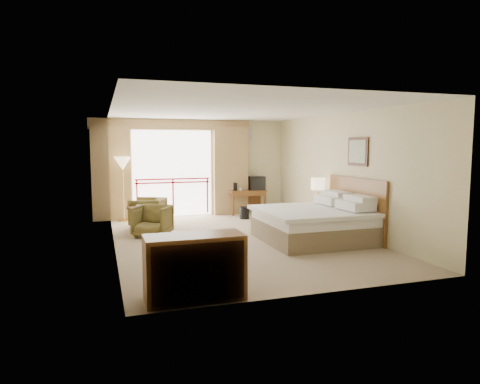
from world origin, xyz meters
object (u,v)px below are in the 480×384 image
object	(u,v)px
tv	(257,183)
side_table	(138,214)
nightstand	(318,216)
armchair_near	(153,236)
bed	(315,223)
table_lamp	(318,184)
desk	(246,195)
armchair_far	(148,227)
floor_lamp	(123,166)
wastebasket	(244,213)
dresser	(195,267)

from	to	relation	value
tv	side_table	xyz separation A→B (m)	(-3.52, -1.56, -0.50)
nightstand	armchair_near	size ratio (longest dim) A/B	0.79
bed	table_lamp	distance (m)	1.57
desk	tv	bearing A→B (deg)	-12.58
tv	nightstand	bearing A→B (deg)	-77.16
tv	side_table	bearing A→B (deg)	-156.24
armchair_far	floor_lamp	size ratio (longest dim) A/B	0.46
tv	armchair_near	distance (m)	4.09
desk	floor_lamp	distance (m)	3.59
nightstand	table_lamp	size ratio (longest dim) A/B	0.99
nightstand	armchair_near	world-z (taller)	nightstand
bed	side_table	xyz separation A→B (m)	(-3.42, 2.24, 0.01)
nightstand	armchair_near	distance (m)	3.91
tv	side_table	world-z (taller)	tv
floor_lamp	table_lamp	bearing A→B (deg)	-29.23
bed	tv	size ratio (longest dim) A/B	4.78
nightstand	wastebasket	size ratio (longest dim) A/B	1.82
floor_lamp	armchair_near	bearing A→B (deg)	-77.01
armchair_far	armchair_near	bearing A→B (deg)	22.15
floor_lamp	dresser	world-z (taller)	floor_lamp
bed	floor_lamp	distance (m)	5.29
bed	nightstand	size ratio (longest dim) A/B	3.59
bed	tv	xyz separation A→B (m)	(0.11, 3.80, 0.51)
table_lamp	armchair_near	world-z (taller)	table_lamp
side_table	tv	bearing A→B (deg)	23.89
nightstand	desk	world-z (taller)	desk
side_table	armchair_far	bearing A→B (deg)	57.67
floor_lamp	dresser	distance (m)	6.37
table_lamp	armchair_far	bearing A→B (deg)	159.27
armchair_far	armchair_near	world-z (taller)	armchair_far
bed	tv	world-z (taller)	tv
bed	dresser	size ratio (longest dim) A/B	1.68
wastebasket	dresser	world-z (taller)	dresser
table_lamp	floor_lamp	world-z (taller)	floor_lamp
tv	floor_lamp	distance (m)	3.81
wastebasket	dresser	distance (m)	6.19
desk	wastebasket	bearing A→B (deg)	-114.67
armchair_near	side_table	xyz separation A→B (m)	(-0.25, 0.72, 0.39)
desk	nightstand	bearing A→B (deg)	-73.97
bed	armchair_far	xyz separation A→B (m)	(-3.14, 2.68, -0.38)
bed	table_lamp	size ratio (longest dim) A/B	3.57
nightstand	side_table	distance (m)	4.27
armchair_near	floor_lamp	size ratio (longest dim) A/B	0.44
bed	armchair_far	distance (m)	4.15
armchair_near	desk	bearing A→B (deg)	66.67
armchair_far	bed	bearing A→B (deg)	72.89
nightstand	side_table	bearing A→B (deg)	168.05
side_table	nightstand	bearing A→B (deg)	-14.59
desk	side_table	size ratio (longest dim) A/B	1.87
bed	side_table	distance (m)	4.09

